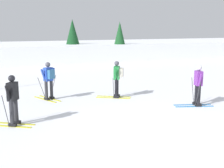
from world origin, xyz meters
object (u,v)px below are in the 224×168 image
(skier_black, at_px, (13,99))
(skier_green, at_px, (117,77))
(conifer_far_right, at_px, (120,39))
(skier_purple, at_px, (198,84))
(skier_blue, at_px, (49,79))
(conifer_far_left, at_px, (73,37))

(skier_black, distance_m, skier_green, 5.20)
(skier_green, relative_size, conifer_far_right, 0.46)
(skier_black, distance_m, skier_purple, 7.23)
(skier_green, bearing_deg, skier_blue, 167.08)
(skier_green, xyz_separation_m, skier_blue, (-3.01, 0.69, 0.00))
(skier_purple, relative_size, conifer_far_left, 0.44)
(skier_black, distance_m, conifer_far_left, 18.15)
(skier_black, xyz_separation_m, conifer_far_left, (5.97, 17.09, 1.33))
(skier_green, xyz_separation_m, conifer_far_right, (5.46, 13.19, 1.16))
(skier_black, xyz_separation_m, conifer_far_right, (10.10, 15.56, 1.20))
(skier_purple, bearing_deg, conifer_far_left, 94.21)
(skier_green, distance_m, conifer_far_left, 14.84)
(skier_purple, relative_size, conifer_far_right, 0.46)
(skier_black, height_order, skier_blue, same)
(skier_black, distance_m, skier_blue, 3.46)
(skier_green, xyz_separation_m, conifer_far_left, (1.33, 14.73, 1.29))
(skier_black, height_order, skier_purple, same)
(skier_blue, bearing_deg, conifer_far_right, 55.88)
(conifer_far_right, bearing_deg, skier_blue, -124.12)
(skier_blue, height_order, conifer_far_left, conifer_far_left)
(conifer_far_left, bearing_deg, skier_purple, -85.79)
(skier_black, relative_size, skier_purple, 1.00)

